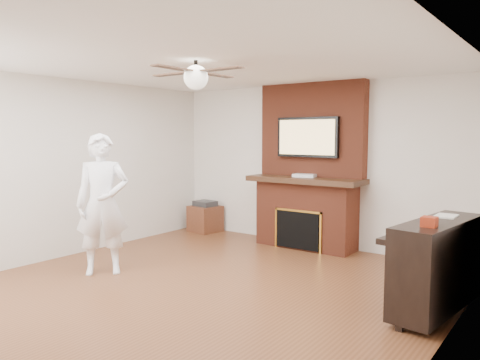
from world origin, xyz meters
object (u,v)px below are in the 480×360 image
Objects in this scene: person at (102,204)px; piano at (437,264)px; side_table at (205,217)px; fireplace at (308,182)px.

person is 1.22× the size of piano.
person reaches higher than piano.
piano is (4.29, -1.60, 0.23)m from side_table.
fireplace reaches higher than piano.
piano is at bearing -36.18° from fireplace.
side_table is (-0.63, 2.67, -0.62)m from person.
person is at bearing -69.31° from side_table.
person is at bearing -156.30° from piano.
piano is at bearing -12.98° from side_table.
person is at bearing -116.81° from fireplace.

